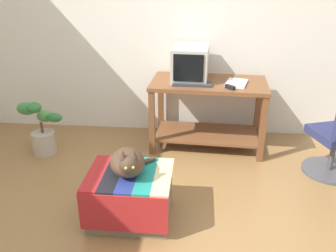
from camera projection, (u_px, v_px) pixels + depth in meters
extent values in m
plane|color=olive|center=(157.00, 239.00, 2.69)|extent=(14.00, 14.00, 0.00)
cube|color=silver|center=(177.00, 21.00, 4.03)|extent=(8.00, 0.10, 2.60)
cube|color=brown|center=(152.00, 123.00, 3.79)|extent=(0.06, 0.06, 0.71)
cube|color=brown|center=(262.00, 130.00, 3.64)|extent=(0.06, 0.06, 0.71)
cube|color=brown|center=(258.00, 110.00, 4.16)|extent=(0.06, 0.06, 0.71)
cube|color=brown|center=(161.00, 105.00, 4.31)|extent=(0.06, 0.06, 0.71)
cube|color=brown|center=(207.00, 134.00, 4.06)|extent=(1.14, 0.61, 0.02)
cube|color=brown|center=(209.00, 83.00, 3.82)|extent=(1.25, 0.72, 0.04)
cube|color=#BCB7A8|center=(190.00, 78.00, 3.90)|extent=(0.28, 0.36, 0.02)
cube|color=#BCB7A8|center=(191.00, 63.00, 3.83)|extent=(0.40, 0.51, 0.35)
cube|color=black|center=(188.00, 68.00, 3.60)|extent=(0.30, 0.03, 0.27)
cube|color=#333338|center=(192.00, 84.00, 3.70)|extent=(0.40, 0.16, 0.02)
cube|color=white|center=(236.00, 83.00, 3.73)|extent=(0.27, 0.33, 0.02)
cube|color=#7A664C|center=(130.00, 196.00, 2.86)|extent=(0.62, 0.50, 0.39)
cube|color=#AD2323|center=(123.00, 214.00, 2.59)|extent=(0.65, 0.01, 0.31)
cube|color=#AD2323|center=(96.00, 173.00, 2.80)|extent=(0.13, 0.54, 0.02)
cube|color=black|center=(113.00, 174.00, 2.79)|extent=(0.13, 0.54, 0.02)
cube|color=navy|center=(129.00, 175.00, 2.78)|extent=(0.13, 0.54, 0.02)
cube|color=#1E897A|center=(146.00, 175.00, 2.77)|extent=(0.13, 0.54, 0.02)
cube|color=beige|center=(163.00, 176.00, 2.76)|extent=(0.13, 0.54, 0.02)
ellipsoid|color=#473323|center=(127.00, 162.00, 2.75)|extent=(0.35, 0.41, 0.19)
sphere|color=#473323|center=(129.00, 165.00, 2.61)|extent=(0.14, 0.14, 0.14)
cylinder|color=#473323|center=(141.00, 163.00, 2.88)|extent=(0.23, 0.21, 0.04)
cone|color=#473323|center=(123.00, 155.00, 2.57)|extent=(0.06, 0.06, 0.07)
cone|color=#473323|center=(134.00, 154.00, 2.58)|extent=(0.06, 0.06, 0.07)
sphere|color=#C6D151|center=(126.00, 168.00, 2.54)|extent=(0.02, 0.02, 0.02)
sphere|color=#C6D151|center=(133.00, 167.00, 2.55)|extent=(0.02, 0.02, 0.02)
cylinder|color=#B7A893|center=(44.00, 143.00, 3.90)|extent=(0.24, 0.24, 0.24)
cylinder|color=brown|center=(42.00, 127.00, 3.82)|extent=(0.03, 0.03, 0.12)
ellipsoid|color=#2D7033|center=(54.00, 118.00, 3.78)|extent=(0.17, 0.10, 0.10)
ellipsoid|color=#4C8E42|center=(45.00, 116.00, 3.86)|extent=(0.18, 0.13, 0.13)
ellipsoid|color=#38843D|center=(26.00, 109.00, 3.74)|extent=(0.21, 0.11, 0.13)
ellipsoid|color=#2D7033|center=(34.00, 108.00, 3.60)|extent=(0.14, 0.15, 0.11)
cylinder|color=#4C4C51|center=(329.00, 170.00, 3.57)|extent=(0.52, 0.52, 0.03)
cylinder|color=#4C4C51|center=(332.00, 154.00, 3.50)|extent=(0.05, 0.05, 0.34)
cube|color=navy|center=(336.00, 134.00, 3.41)|extent=(0.53, 0.53, 0.08)
cube|color=black|center=(230.00, 87.00, 3.58)|extent=(0.10, 0.10, 0.04)
cylinder|color=black|center=(242.00, 81.00, 3.81)|extent=(0.04, 0.14, 0.01)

